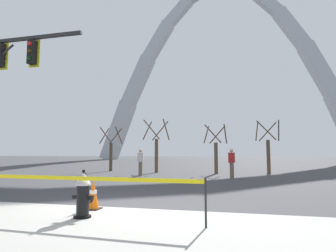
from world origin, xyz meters
TOP-DOWN VIEW (x-y plane):
  - ground_plane at (0.00, 0.00)m, footprint 240.00×240.00m
  - fire_hydrant at (-0.43, -1.30)m, footprint 0.46×0.48m
  - caution_tape_barrier at (-0.71, -1.42)m, footprint 5.77×0.26m
  - traffic_cone_by_hydrant at (-0.66, -0.44)m, footprint 0.36×0.36m
  - monument_arch at (0.00, 52.45)m, footprint 53.59×3.09m
  - tree_far_left at (-6.67, 13.49)m, footprint 1.55×1.56m
  - tree_left_mid at (-2.79, 12.55)m, footprint 1.71×1.72m
  - tree_center_left at (1.35, 12.38)m, footprint 1.51×1.52m
  - tree_center_right at (4.73, 13.36)m, footprint 1.63×1.64m
  - pedestrian_walking_left at (2.42, 8.99)m, footprint 0.35×0.39m
  - pedestrian_standing_center at (-2.89, 9.45)m, footprint 0.37×0.27m

SIDE VIEW (x-z plane):
  - ground_plane at x=0.00m, z-range 0.00..0.00m
  - traffic_cone_by_hydrant at x=-0.66m, z-range -0.01..0.72m
  - fire_hydrant at x=-0.43m, z-range -0.03..0.96m
  - caution_tape_barrier at x=-0.71m, z-range 0.18..1.08m
  - pedestrian_walking_left at x=2.42m, z-range 0.02..1.61m
  - pedestrian_standing_center at x=-2.89m, z-range 0.02..1.61m
  - tree_center_left at x=1.35m, z-range -0.18..3.05m
  - tree_far_left at x=-6.67m, z-range -0.19..3.15m
  - tree_center_right at x=4.73m, z-range -0.20..3.32m
  - tree_left_mid at x=-2.79m, z-range -0.21..3.48m
  - monument_arch at x=0.00m, z-range -2.23..36.52m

